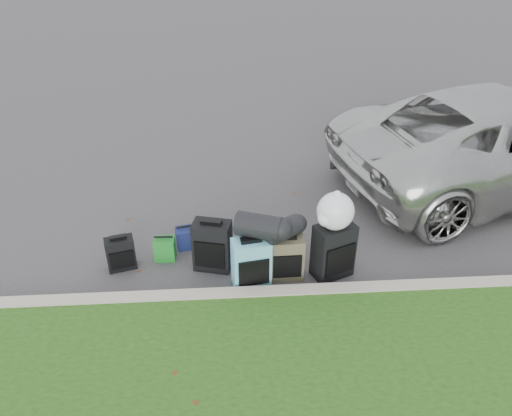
{
  "coord_description": "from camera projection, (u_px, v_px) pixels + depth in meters",
  "views": [
    {
      "loc": [
        -0.46,
        -5.45,
        4.11
      ],
      "look_at": [
        -0.1,
        0.2,
        0.55
      ],
      "focal_mm": 35.0,
      "sensor_mm": 36.0,
      "label": 1
    }
  ],
  "objects": [
    {
      "name": "suitcase_large_black_right",
      "position": [
        333.0,
        251.0,
        6.19
      ],
      "size": [
        0.56,
        0.46,
        0.73
      ],
      "primitive_type": "cube",
      "rotation": [
        0.0,
        0.0,
        0.39
      ],
      "color": "black",
      "rests_on": "ground"
    },
    {
      "name": "suitcase_teal",
      "position": [
        251.0,
        263.0,
        6.05
      ],
      "size": [
        0.49,
        0.34,
        0.65
      ],
      "primitive_type": "cube",
      "rotation": [
        0.0,
        0.0,
        0.17
      ],
      "color": "teal",
      "rests_on": "ground"
    },
    {
      "name": "suv",
      "position": [
        509.0,
        139.0,
        8.01
      ],
      "size": [
        6.13,
        3.9,
        1.58
      ],
      "primitive_type": "imported",
      "rotation": [
        0.0,
        0.0,
        1.81
      ],
      "color": "#B7B7B2",
      "rests_on": "ground"
    },
    {
      "name": "duffel_left",
      "position": [
        282.0,
        230.0,
        5.96
      ],
      "size": [
        0.54,
        0.47,
        0.26
      ],
      "primitive_type": "cylinder",
      "rotation": [
        0.0,
        1.57,
        0.55
      ],
      "color": "black",
      "rests_on": "suitcase_olive"
    },
    {
      "name": "suitcase_small_black",
      "position": [
        121.0,
        253.0,
        6.37
      ],
      "size": [
        0.4,
        0.28,
        0.45
      ],
      "primitive_type": "cube",
      "rotation": [
        0.0,
        0.0,
        0.26
      ],
      "color": "black",
      "rests_on": "ground"
    },
    {
      "name": "tote_navy",
      "position": [
        186.0,
        238.0,
        6.81
      ],
      "size": [
        0.31,
        0.26,
        0.29
      ],
      "primitive_type": "cube",
      "rotation": [
        0.0,
        0.0,
        0.2
      ],
      "color": "#161F4E",
      "rests_on": "ground"
    },
    {
      "name": "suitcase_olive",
      "position": [
        286.0,
        257.0,
        6.19
      ],
      "size": [
        0.43,
        0.27,
        0.59
      ],
      "primitive_type": "cube",
      "rotation": [
        0.0,
        0.0,
        0.02
      ],
      "color": "#423D2A",
      "rests_on": "ground"
    },
    {
      "name": "duffel_right",
      "position": [
        258.0,
        226.0,
        5.88
      ],
      "size": [
        0.61,
        0.46,
        0.3
      ],
      "primitive_type": "cylinder",
      "rotation": [
        0.0,
        1.57,
        -0.35
      ],
      "color": "black",
      "rests_on": "suitcase_teal"
    },
    {
      "name": "tote_green",
      "position": [
        165.0,
        249.0,
        6.58
      ],
      "size": [
        0.27,
        0.22,
        0.3
      ],
      "primitive_type": "cube",
      "rotation": [
        0.0,
        0.0,
        -0.02
      ],
      "color": "#1A7923",
      "rests_on": "ground"
    },
    {
      "name": "ground",
      "position": [
        264.0,
        250.0,
        6.82
      ],
      "size": [
        120.0,
        120.0,
        0.0
      ],
      "primitive_type": "plane",
      "color": "#383535",
      "rests_on": "ground"
    },
    {
      "name": "curb",
      "position": [
        271.0,
        295.0,
        5.93
      ],
      "size": [
        120.0,
        0.18,
        0.15
      ],
      "primitive_type": "cube",
      "color": "#9E937F",
      "rests_on": "ground"
    },
    {
      "name": "trash_bag",
      "position": [
        335.0,
        211.0,
        5.87
      ],
      "size": [
        0.45,
        0.45,
        0.45
      ],
      "primitive_type": "sphere",
      "color": "white",
      "rests_on": "suitcase_large_black_right"
    },
    {
      "name": "suitcase_large_black_left",
      "position": [
        212.0,
        246.0,
        6.33
      ],
      "size": [
        0.52,
        0.39,
        0.68
      ],
      "primitive_type": "cube",
      "rotation": [
        0.0,
        0.0,
        -0.24
      ],
      "color": "black",
      "rests_on": "ground"
    }
  ]
}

